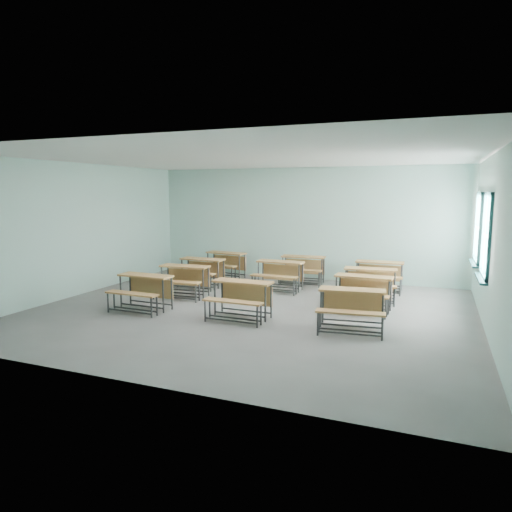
{
  "coord_description": "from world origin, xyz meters",
  "views": [
    {
      "loc": [
        3.6,
        -8.73,
        2.5
      ],
      "look_at": [
        -0.35,
        1.2,
        1.0
      ],
      "focal_mm": 32.0,
      "sensor_mm": 36.0,
      "label": 1
    }
  ],
  "objects_px": {
    "desk_unit_r0c0": "(143,287)",
    "desk_unit_r1c0": "(183,276)",
    "desk_unit_r2c0": "(201,268)",
    "desk_unit_r1c2": "(363,288)",
    "desk_unit_r2c2": "(370,279)",
    "desk_unit_r3c2": "(379,271)",
    "desk_unit_r3c1": "(302,265)",
    "desk_unit_r0c2": "(352,303)",
    "desk_unit_r3c0": "(224,261)",
    "desk_unit_r0c1": "(241,294)",
    "desk_unit_r2c1": "(279,271)"
  },
  "relations": [
    {
      "from": "desk_unit_r1c0",
      "to": "desk_unit_r3c1",
      "type": "height_order",
      "value": "same"
    },
    {
      "from": "desk_unit_r3c2",
      "to": "desk_unit_r0c1",
      "type": "bearing_deg",
      "value": -123.12
    },
    {
      "from": "desk_unit_r2c2",
      "to": "desk_unit_r1c2",
      "type": "bearing_deg",
      "value": -95.99
    },
    {
      "from": "desk_unit_r0c2",
      "to": "desk_unit_r3c2",
      "type": "xyz_separation_m",
      "value": [
        0.05,
        3.64,
        0.0
      ]
    },
    {
      "from": "desk_unit_r2c0",
      "to": "desk_unit_r1c0",
      "type": "bearing_deg",
      "value": -80.47
    },
    {
      "from": "desk_unit_r3c1",
      "to": "desk_unit_r3c2",
      "type": "relative_size",
      "value": 1.02
    },
    {
      "from": "desk_unit_r0c2",
      "to": "desk_unit_r1c0",
      "type": "height_order",
      "value": "same"
    },
    {
      "from": "desk_unit_r0c1",
      "to": "desk_unit_r1c2",
      "type": "relative_size",
      "value": 0.98
    },
    {
      "from": "desk_unit_r0c1",
      "to": "desk_unit_r3c1",
      "type": "distance_m",
      "value": 3.89
    },
    {
      "from": "desk_unit_r2c2",
      "to": "desk_unit_r3c2",
      "type": "relative_size",
      "value": 1.04
    },
    {
      "from": "desk_unit_r0c1",
      "to": "desk_unit_r2c2",
      "type": "distance_m",
      "value": 3.31
    },
    {
      "from": "desk_unit_r3c2",
      "to": "desk_unit_r1c0",
      "type": "bearing_deg",
      "value": -152.38
    },
    {
      "from": "desk_unit_r1c2",
      "to": "desk_unit_r2c2",
      "type": "xyz_separation_m",
      "value": [
        0.01,
        1.02,
        0.0
      ]
    },
    {
      "from": "desk_unit_r0c2",
      "to": "desk_unit_r3c0",
      "type": "height_order",
      "value": "same"
    },
    {
      "from": "desk_unit_r1c0",
      "to": "desk_unit_r3c2",
      "type": "bearing_deg",
      "value": 25.25
    },
    {
      "from": "desk_unit_r3c0",
      "to": "desk_unit_r3c2",
      "type": "bearing_deg",
      "value": 5.47
    },
    {
      "from": "desk_unit_r2c1",
      "to": "desk_unit_r3c2",
      "type": "relative_size",
      "value": 0.99
    },
    {
      "from": "desk_unit_r0c1",
      "to": "desk_unit_r0c2",
      "type": "distance_m",
      "value": 2.18
    },
    {
      "from": "desk_unit_r3c1",
      "to": "desk_unit_r1c2",
      "type": "bearing_deg",
      "value": -53.98
    },
    {
      "from": "desk_unit_r3c1",
      "to": "desk_unit_r3c2",
      "type": "height_order",
      "value": "same"
    },
    {
      "from": "desk_unit_r0c2",
      "to": "desk_unit_r2c2",
      "type": "xyz_separation_m",
      "value": [
        -0.01,
        2.47,
        0.0
      ]
    },
    {
      "from": "desk_unit_r0c1",
      "to": "desk_unit_r3c0",
      "type": "bearing_deg",
      "value": 120.63
    },
    {
      "from": "desk_unit_r0c0",
      "to": "desk_unit_r1c0",
      "type": "relative_size",
      "value": 0.97
    },
    {
      "from": "desk_unit_r1c0",
      "to": "desk_unit_r2c0",
      "type": "bearing_deg",
      "value": 94.07
    },
    {
      "from": "desk_unit_r2c2",
      "to": "desk_unit_r0c1",
      "type": "bearing_deg",
      "value": -136.25
    },
    {
      "from": "desk_unit_r1c2",
      "to": "desk_unit_r2c0",
      "type": "distance_m",
      "value": 4.49
    },
    {
      "from": "desk_unit_r0c2",
      "to": "desk_unit_r3c2",
      "type": "bearing_deg",
      "value": 82.65
    },
    {
      "from": "desk_unit_r1c0",
      "to": "desk_unit_r3c0",
      "type": "distance_m",
      "value": 2.57
    },
    {
      "from": "desk_unit_r0c2",
      "to": "desk_unit_r3c2",
      "type": "height_order",
      "value": "same"
    },
    {
      "from": "desk_unit_r1c2",
      "to": "desk_unit_r0c1",
      "type": "bearing_deg",
      "value": -143.54
    },
    {
      "from": "desk_unit_r3c1",
      "to": "desk_unit_r2c0",
      "type": "bearing_deg",
      "value": -152.34
    },
    {
      "from": "desk_unit_r1c0",
      "to": "desk_unit_r3c1",
      "type": "bearing_deg",
      "value": 45.95
    },
    {
      "from": "desk_unit_r0c0",
      "to": "desk_unit_r2c2",
      "type": "relative_size",
      "value": 0.96
    },
    {
      "from": "desk_unit_r0c1",
      "to": "desk_unit_r3c1",
      "type": "height_order",
      "value": "same"
    },
    {
      "from": "desk_unit_r2c2",
      "to": "desk_unit_r3c1",
      "type": "relative_size",
      "value": 1.02
    },
    {
      "from": "desk_unit_r0c0",
      "to": "desk_unit_r0c1",
      "type": "height_order",
      "value": "same"
    },
    {
      "from": "desk_unit_r2c1",
      "to": "desk_unit_r0c1",
      "type": "bearing_deg",
      "value": -86.35
    },
    {
      "from": "desk_unit_r3c1",
      "to": "desk_unit_r3c0",
      "type": "bearing_deg",
      "value": 178.2
    },
    {
      "from": "desk_unit_r1c0",
      "to": "desk_unit_r2c1",
      "type": "relative_size",
      "value": 1.04
    },
    {
      "from": "desk_unit_r3c0",
      "to": "desk_unit_r1c0",
      "type": "bearing_deg",
      "value": -79.52
    },
    {
      "from": "desk_unit_r0c1",
      "to": "desk_unit_r0c2",
      "type": "bearing_deg",
      "value": 1.46
    },
    {
      "from": "desk_unit_r0c0",
      "to": "desk_unit_r1c2",
      "type": "relative_size",
      "value": 0.99
    },
    {
      "from": "desk_unit_r2c0",
      "to": "desk_unit_r1c2",
      "type": "bearing_deg",
      "value": -11.12
    },
    {
      "from": "desk_unit_r2c2",
      "to": "desk_unit_r3c1",
      "type": "xyz_separation_m",
      "value": [
        -2.02,
        1.39,
        0.0
      ]
    },
    {
      "from": "desk_unit_r0c0",
      "to": "desk_unit_r0c1",
      "type": "distance_m",
      "value": 2.21
    },
    {
      "from": "desk_unit_r0c0",
      "to": "desk_unit_r3c1",
      "type": "distance_m",
      "value": 4.68
    },
    {
      "from": "desk_unit_r2c1",
      "to": "desk_unit_r3c1",
      "type": "relative_size",
      "value": 0.97
    },
    {
      "from": "desk_unit_r0c2",
      "to": "desk_unit_r3c0",
      "type": "xyz_separation_m",
      "value": [
        -4.38,
        3.79,
        0.0
      ]
    },
    {
      "from": "desk_unit_r1c0",
      "to": "desk_unit_r1c2",
      "type": "height_order",
      "value": "same"
    },
    {
      "from": "desk_unit_r2c0",
      "to": "desk_unit_r2c1",
      "type": "relative_size",
      "value": 1.01
    }
  ]
}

